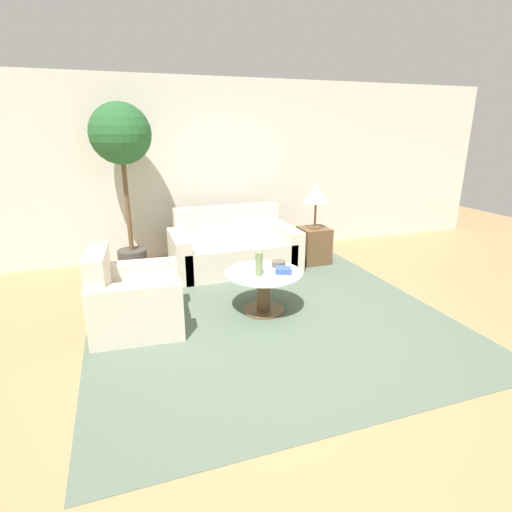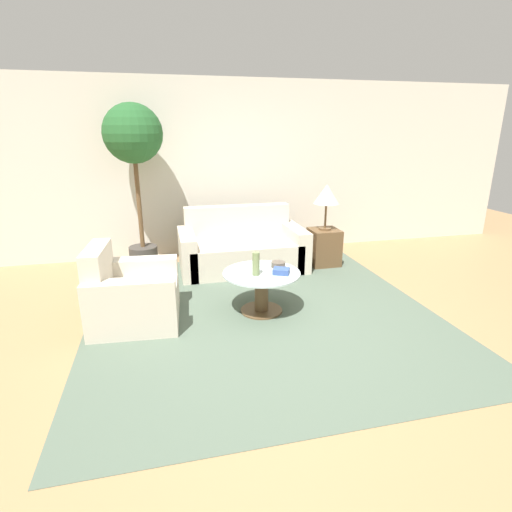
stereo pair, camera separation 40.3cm
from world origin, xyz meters
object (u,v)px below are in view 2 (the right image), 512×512
(table_lamp, at_px, (327,195))
(book_stack, at_px, (281,271))
(coffee_table, at_px, (261,286))
(potted_plant, at_px, (134,147))
(armchair, at_px, (129,297))
(sofa_main, at_px, (241,249))
(vase, at_px, (256,264))
(bowl, at_px, (278,264))

(table_lamp, xyz_separation_m, book_stack, (-1.08, -1.41, -0.53))
(coffee_table, relative_size, potted_plant, 0.37)
(armchair, bearing_deg, table_lamp, -60.63)
(sofa_main, xyz_separation_m, table_lamp, (1.18, -0.16, 0.74))
(vase, relative_size, book_stack, 1.18)
(table_lamp, distance_m, potted_plant, 2.66)
(sofa_main, bearing_deg, vase, -95.80)
(sofa_main, xyz_separation_m, coffee_table, (-0.08, -1.48, 0.02))
(armchair, relative_size, table_lamp, 1.46)
(vase, bearing_deg, coffee_table, 40.15)
(book_stack, bearing_deg, bowl, 107.00)
(table_lamp, height_order, book_stack, table_lamp)
(table_lamp, distance_m, vase, 1.97)
(potted_plant, xyz_separation_m, bowl, (1.49, -1.67, -1.19))
(coffee_table, distance_m, book_stack, 0.28)
(armchair, distance_m, potted_plant, 2.20)
(armchair, distance_m, vase, 1.32)
(armchair, distance_m, table_lamp, 2.99)
(armchair, xyz_separation_m, potted_plant, (0.09, 1.70, 1.39))
(table_lamp, xyz_separation_m, potted_plant, (-2.53, 0.47, 0.65))
(armchair, bearing_deg, coffee_table, -89.39)
(vase, relative_size, bowl, 1.60)
(sofa_main, relative_size, vase, 7.07)
(sofa_main, xyz_separation_m, book_stack, (0.11, -1.57, 0.21))
(vase, bearing_deg, book_stack, -5.90)
(potted_plant, height_order, vase, potted_plant)
(vase, bearing_deg, table_lamp, 45.88)
(table_lamp, height_order, potted_plant, potted_plant)
(sofa_main, distance_m, potted_plant, 1.96)
(vase, bearing_deg, bowl, 32.27)
(coffee_table, height_order, vase, vase)
(potted_plant, bearing_deg, vase, -57.21)
(potted_plant, height_order, bowl, potted_plant)
(table_lamp, bearing_deg, sofa_main, 172.29)
(vase, bearing_deg, armchair, 173.40)
(coffee_table, relative_size, book_stack, 3.98)
(table_lamp, bearing_deg, bowl, -131.17)
(bowl, bearing_deg, vase, -147.73)
(sofa_main, relative_size, bowl, 11.34)
(coffee_table, relative_size, table_lamp, 1.29)
(coffee_table, xyz_separation_m, potted_plant, (-1.27, 1.79, 1.38))
(potted_plant, relative_size, book_stack, 10.75)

